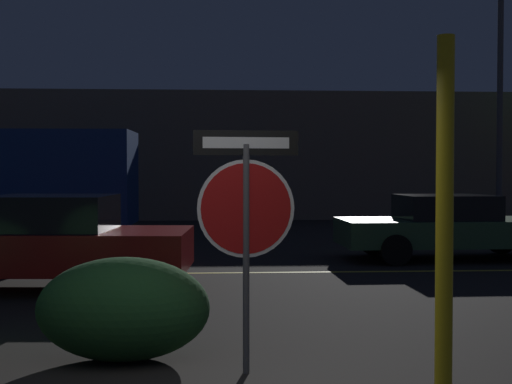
# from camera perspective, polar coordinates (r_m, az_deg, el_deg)

# --- Properties ---
(road_center_stripe) EXTENTS (37.99, 0.12, 0.01)m
(road_center_stripe) POSITION_cam_1_polar(r_m,az_deg,el_deg) (12.69, -4.26, -6.48)
(road_center_stripe) COLOR gold
(road_center_stripe) RESTS_ON ground_plane
(stop_sign) EXTENTS (0.94, 0.12, 2.17)m
(stop_sign) POSITION_cam_1_polar(r_m,az_deg,el_deg) (6.34, -0.80, -1.07)
(stop_sign) COLOR #4C4C51
(stop_sign) RESTS_ON ground_plane
(yellow_pole_right) EXTENTS (0.12, 0.12, 2.71)m
(yellow_pole_right) POSITION_cam_1_polar(r_m,az_deg,el_deg) (4.93, 14.83, -3.68)
(yellow_pole_right) COLOR yellow
(yellow_pole_right) RESTS_ON ground_plane
(hedge_bush_2) EXTENTS (1.65, 1.07, 0.99)m
(hedge_bush_2) POSITION_cam_1_polar(r_m,az_deg,el_deg) (7.00, -10.54, -9.18)
(hedge_bush_2) COLOR #1E4C23
(hedge_bush_2) RESTS_ON ground_plane
(passing_car_2) EXTENTS (4.60, 2.28, 1.44)m
(passing_car_2) POSITION_cam_1_polar(r_m,az_deg,el_deg) (11.37, -16.45, -3.89)
(passing_car_2) COLOR maroon
(passing_car_2) RESTS_ON ground_plane
(passing_car_3) EXTENTS (4.69, 2.02, 1.32)m
(passing_car_3) POSITION_cam_1_polar(r_m,az_deg,el_deg) (15.07, 15.30, -2.69)
(passing_car_3) COLOR #335B38
(passing_car_3) RESTS_ON ground_plane
(delivery_truck) EXTENTS (5.69, 2.54, 2.85)m
(delivery_truck) POSITION_cam_1_polar(r_m,az_deg,el_deg) (19.70, -18.16, 0.93)
(delivery_truck) COLOR navy
(delivery_truck) RESTS_ON ground_plane
(street_lamp) EXTENTS (0.42, 0.42, 7.29)m
(street_lamp) POSITION_cam_1_polar(r_m,az_deg,el_deg) (20.93, 18.95, 9.09)
(street_lamp) COLOR #4C4C51
(street_lamp) RESTS_ON ground_plane
(building_backdrop) EXTENTS (30.51, 4.44, 4.73)m
(building_backdrop) POSITION_cam_1_polar(r_m,az_deg,el_deg) (28.11, -6.81, 2.84)
(building_backdrop) COLOR #7A6B5B
(building_backdrop) RESTS_ON ground_plane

